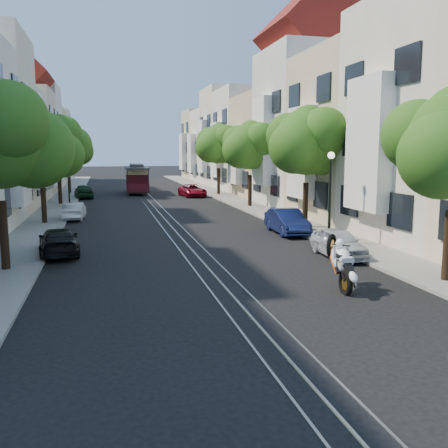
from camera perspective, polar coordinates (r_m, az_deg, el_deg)
ground at (r=45.22m, az=-8.72°, el=2.78°), size 200.00×200.00×0.00m
sidewalk_east at (r=46.36m, az=0.25°, el=3.09°), size 2.50×80.00×0.12m
sidewalk_west at (r=45.22m, az=-17.93°, el=2.55°), size 2.50×80.00×0.12m
rail_left at (r=45.18m, az=-9.42°, el=2.78°), size 0.06×80.00×0.02m
rail_slot at (r=45.22m, az=-8.72°, el=2.80°), size 0.06×80.00×0.02m
rail_right at (r=45.26m, az=-8.03°, el=2.82°), size 0.06×80.00×0.02m
lane_line at (r=45.22m, az=-8.72°, el=2.79°), size 0.08×80.00×0.01m
townhouses_east at (r=47.39m, az=5.79°, el=9.36°), size 7.75×72.00×12.00m
townhouses_west at (r=45.54m, az=-24.09°, el=8.60°), size 7.75×72.00×11.76m
tree_e_b at (r=28.04m, az=9.58°, el=9.09°), size 4.93×4.08×6.68m
tree_e_c at (r=38.41m, az=3.12°, el=8.77°), size 4.84×3.99×6.52m
tree_e_d at (r=49.06m, az=-0.56°, el=9.00°), size 5.01×4.16×6.85m
tree_w_a at (r=19.18m, az=-24.27°, el=8.86°), size 4.93×4.08×6.68m
tree_w_b at (r=31.04m, az=-20.09°, el=8.00°), size 4.72×3.87×6.27m
tree_w_c at (r=42.00m, az=-18.41°, el=8.96°), size 5.13×4.28×7.09m
tree_w_d at (r=52.96m, az=-17.36°, el=8.29°), size 4.84×3.99×6.52m
lamp_east at (r=23.15m, az=12.06°, el=4.52°), size 0.32×0.32×4.16m
lamp_west at (r=38.99m, az=-17.39°, el=5.81°), size 0.32×0.32×4.16m
sportbike_rider at (r=15.94m, az=13.16°, el=-4.14°), size 0.63×2.00×1.75m
cable_car at (r=51.99m, az=-9.95°, el=5.26°), size 2.32×7.12×2.73m
parked_car_e_near at (r=20.95m, az=12.96°, el=-2.11°), size 1.56×3.53×1.18m
parked_car_e_mid at (r=26.39m, az=7.21°, el=0.29°), size 1.48×3.97×1.30m
parked_car_e_far at (r=47.61m, az=-3.63°, el=3.85°), size 2.40×4.41×1.17m
parked_car_w_near at (r=21.98m, az=-18.36°, el=-1.92°), size 1.99×4.03×1.12m
parked_car_w_mid at (r=32.97m, az=-16.73°, el=1.43°), size 1.34×3.38×1.09m
parked_car_w_far at (r=47.64m, az=-15.74°, el=3.64°), size 1.98×4.00×1.31m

